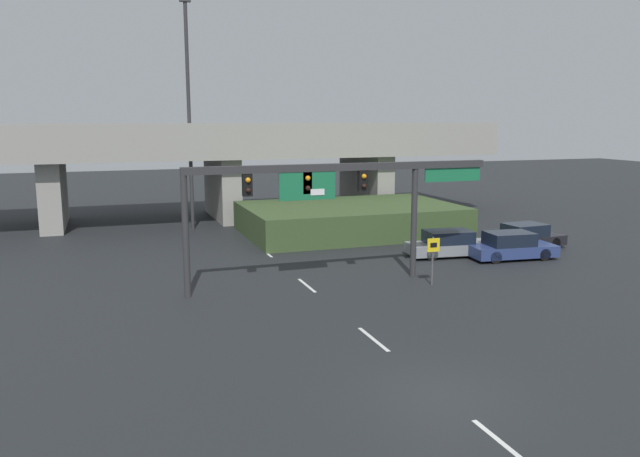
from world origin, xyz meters
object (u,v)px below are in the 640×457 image
(parked_sedan_mid_right, at_px, (511,246))
(signal_gantry, at_px, (331,187))
(parked_sedan_far_right, at_px, (526,237))
(highway_light_pole_near, at_px, (189,111))
(speed_limit_sign, at_px, (433,254))
(parked_sedan_near_right, at_px, (450,244))

(parked_sedan_mid_right, bearing_deg, signal_gantry, -165.88)
(parked_sedan_mid_right, relative_size, parked_sedan_far_right, 1.08)
(signal_gantry, xyz_separation_m, highway_light_pole_near, (-3.91, 16.28, 3.44))
(signal_gantry, bearing_deg, highway_light_pole_near, 103.51)
(highway_light_pole_near, height_order, parked_sedan_mid_right, highway_light_pole_near)
(highway_light_pole_near, relative_size, parked_sedan_far_right, 3.40)
(speed_limit_sign, bearing_deg, signal_gantry, 157.48)
(highway_light_pole_near, relative_size, parked_sedan_mid_right, 3.15)
(speed_limit_sign, height_order, parked_sedan_far_right, speed_limit_sign)
(speed_limit_sign, xyz_separation_m, parked_sedan_mid_right, (6.55, 3.35, -0.76))
(highway_light_pole_near, xyz_separation_m, parked_sedan_near_right, (11.94, -12.99, -7.14))
(signal_gantry, relative_size, parked_sedan_mid_right, 2.99)
(parked_sedan_far_right, bearing_deg, parked_sedan_near_right, -178.76)
(highway_light_pole_near, bearing_deg, parked_sedan_far_right, -36.17)
(parked_sedan_near_right, bearing_deg, signal_gantry, -151.49)
(speed_limit_sign, relative_size, parked_sedan_near_right, 0.45)
(parked_sedan_near_right, distance_m, parked_sedan_far_right, 5.24)
(parked_sedan_mid_right, xyz_separation_m, parked_sedan_far_right, (2.55, 2.10, -0.01))
(parked_sedan_near_right, xyz_separation_m, parked_sedan_mid_right, (2.67, -1.66, 0.01))
(parked_sedan_mid_right, bearing_deg, parked_sedan_far_right, 44.90)
(signal_gantry, height_order, parked_sedan_mid_right, signal_gantry)
(signal_gantry, bearing_deg, speed_limit_sign, -22.52)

